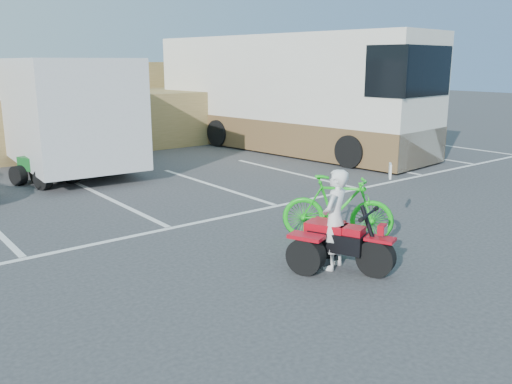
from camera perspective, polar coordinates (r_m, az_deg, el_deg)
ground at (r=8.67m, az=-1.11°, el=-7.59°), size 100.00×100.00×0.00m
parking_stripes at (r=12.39m, az=-9.24°, el=-1.22°), size 28.00×5.16×0.01m
red_trike_atv at (r=8.56m, az=9.05°, el=-8.05°), size 1.63×1.83×0.99m
rider at (r=8.36m, az=8.29°, el=-2.90°), size 0.67×0.56×1.56m
green_dirt_bike at (r=9.73m, az=8.59°, el=-1.70°), size 1.72×1.84×1.18m
cargo_trailer at (r=17.12m, az=-19.95°, el=8.12°), size 3.20×7.05×3.21m
rv_motorhome at (r=19.85m, az=3.17°, el=9.49°), size 4.08×11.28×3.96m
quad_atv_green at (r=15.22m, az=-21.23°, el=0.78°), size 1.55×1.77×0.97m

